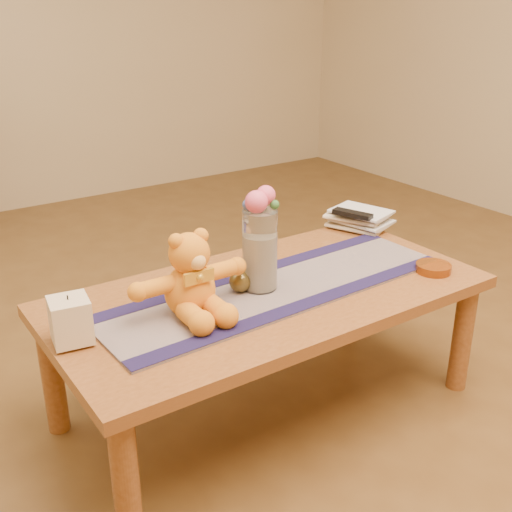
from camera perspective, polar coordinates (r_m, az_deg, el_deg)
floor at (r=2.25m, az=1.08°, el=-13.48°), size 5.50×5.50×0.00m
coffee_table_top at (r=2.03m, az=1.17°, el=-3.61°), size 1.40×0.70×0.04m
table_leg_fl at (r=1.69m, az=-11.74°, el=-19.59°), size 0.07×0.07×0.41m
table_leg_fr at (r=2.36m, az=18.26°, el=-7.04°), size 0.07×0.07×0.41m
table_leg_bl at (r=2.14m, az=-18.04°, el=-10.31°), size 0.07×0.07×0.41m
table_leg_br at (r=2.70m, az=8.66°, el=-2.24°), size 0.07×0.07×0.41m
persian_runner at (r=2.02m, az=1.98°, el=-2.95°), size 1.21×0.39×0.01m
runner_border_near at (r=1.92m, az=4.66°, el=-4.31°), size 1.20×0.10×0.00m
runner_border_far at (r=2.13m, az=-0.43°, el=-1.48°), size 1.20×0.10×0.00m
teddy_bear at (r=1.83m, az=-6.08°, el=-1.64°), size 0.36×0.30×0.24m
pillar_candle at (r=1.76m, az=-16.52°, el=-5.62°), size 0.12×0.12×0.12m
candle_wick at (r=1.73m, az=-16.77°, el=-3.63°), size 0.00×0.00×0.01m
glass_vase at (r=1.96m, az=0.35°, el=0.53°), size 0.11×0.11×0.26m
potpourri_fill at (r=1.98m, az=0.35°, el=-0.52°), size 0.09×0.09×0.18m
rose_left at (r=1.89m, az=0.04°, el=4.95°), size 0.07×0.07×0.07m
rose_right at (r=1.92m, az=0.90°, el=5.57°), size 0.06×0.06×0.06m
blue_flower_back at (r=1.94m, az=0.02°, el=5.24°), size 0.04×0.04×0.04m
blue_flower_side at (r=1.91m, az=-0.72°, el=4.69°), size 0.04×0.04×0.04m
leaf_sprig at (r=1.92m, az=1.69°, el=4.70°), size 0.03×0.03×0.03m
bronze_ball at (r=1.98m, az=-1.45°, el=-2.31°), size 0.09×0.09×0.07m
book_bottom at (r=2.52m, az=8.47°, el=2.26°), size 0.24×0.27×0.02m
book_lower at (r=2.52m, az=8.63°, el=2.68°), size 0.22×0.26×0.02m
book_upper at (r=2.51m, az=8.39°, el=3.05°), size 0.25×0.27×0.02m
book_top at (r=2.51m, az=8.63°, el=3.50°), size 0.22×0.26×0.02m
tv_remote at (r=2.49m, az=8.77°, el=3.82°), size 0.10×0.17×0.02m
amber_dish at (r=2.23m, az=15.83°, el=-1.05°), size 0.14×0.14×0.03m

